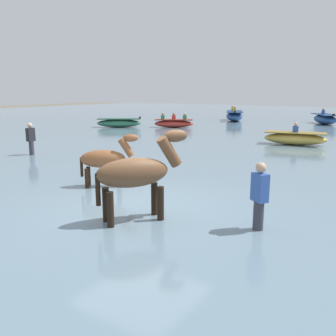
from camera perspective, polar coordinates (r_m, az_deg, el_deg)
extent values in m
plane|color=#666051|center=(8.54, -4.06, -8.19)|extent=(120.00, 120.00, 0.00)
cube|color=slate|center=(17.28, 16.64, 2.21)|extent=(90.00, 90.00, 0.31)
ellipsoid|color=brown|center=(10.29, -10.05, 1.41)|extent=(1.24, 1.08, 0.49)
cylinder|color=black|center=(10.53, -7.49, -1.97)|extent=(0.11, 0.11, 0.84)
cylinder|color=black|center=(10.24, -7.60, -2.37)|extent=(0.11, 0.11, 0.84)
cylinder|color=black|center=(10.63, -12.15, -2.01)|extent=(0.11, 0.11, 0.84)
cylinder|color=black|center=(10.35, -12.39, -2.41)|extent=(0.11, 0.11, 0.84)
cylinder|color=brown|center=(10.18, -6.48, 3.18)|extent=(0.48, 0.43, 0.57)
ellipsoid|color=brown|center=(10.14, -5.81, 4.65)|extent=(0.44, 0.40, 0.21)
cylinder|color=black|center=(10.42, -13.21, 0.13)|extent=(0.08, 0.08, 0.53)
ellipsoid|color=brown|center=(7.41, -5.47, -0.71)|extent=(1.26, 1.54, 0.60)
cylinder|color=black|center=(7.95, -2.12, -5.83)|extent=(0.14, 0.14, 1.02)
cylinder|color=black|center=(7.63, -1.15, -6.60)|extent=(0.14, 0.14, 1.02)
cylinder|color=black|center=(7.66, -9.54, -6.69)|extent=(0.14, 0.14, 1.02)
cylinder|color=black|center=(7.33, -8.87, -7.54)|extent=(0.14, 0.14, 1.02)
cylinder|color=brown|center=(7.60, 0.15, 2.58)|extent=(0.50, 0.59, 0.69)
ellipsoid|color=brown|center=(7.62, 1.20, 4.99)|extent=(0.46, 0.55, 0.26)
cylinder|color=black|center=(7.30, -10.79, -3.31)|extent=(0.10, 0.10, 0.64)
ellipsoid|color=#337556|center=(26.84, -7.59, 6.89)|extent=(3.16, 2.68, 0.57)
cube|color=#1E4634|center=(26.82, -7.61, 7.54)|extent=(3.03, 2.57, 0.04)
cube|color=black|center=(26.71, -4.37, 7.74)|extent=(0.19, 0.20, 0.18)
ellipsoid|color=#28518E|center=(31.76, 23.10, 6.94)|extent=(2.88, 3.65, 0.71)
cube|color=navy|center=(31.73, 23.15, 7.61)|extent=(2.77, 3.51, 0.04)
cube|color=black|center=(30.17, 24.23, 7.48)|extent=(0.20, 0.18, 0.18)
cube|color=#3356A8|center=(31.66, 22.86, 7.94)|extent=(0.29, 0.32, 0.30)
sphere|color=#A37556|center=(31.65, 22.90, 8.37)|extent=(0.18, 0.18, 0.18)
ellipsoid|color=#28518E|center=(32.85, 10.23, 7.89)|extent=(2.91, 4.21, 0.77)
cube|color=navy|center=(32.82, 10.25, 8.59)|extent=(2.79, 4.04, 0.04)
cube|color=black|center=(30.91, 10.30, 8.52)|extent=(0.20, 0.18, 0.18)
cube|color=gold|center=(33.93, 9.91, 9.00)|extent=(0.27, 0.31, 0.30)
sphere|color=beige|center=(33.92, 9.93, 9.40)|extent=(0.18, 0.18, 0.18)
cube|color=#232328|center=(32.81, 10.29, 8.89)|extent=(0.27, 0.31, 0.30)
sphere|color=#A37556|center=(32.80, 10.31, 9.31)|extent=(0.18, 0.18, 0.18)
cube|color=gold|center=(31.70, 10.25, 8.79)|extent=(0.27, 0.31, 0.30)
sphere|color=tan|center=(31.69, 10.27, 9.22)|extent=(0.18, 0.18, 0.18)
ellipsoid|color=#BC382D|center=(26.48, 0.89, 6.87)|extent=(2.89, 2.19, 0.52)
cube|color=maroon|center=(26.45, 0.89, 7.48)|extent=(2.77, 2.11, 0.04)
cube|color=#388E51|center=(26.42, -0.82, 7.84)|extent=(0.31, 0.28, 0.30)
sphere|color=#A37556|center=(26.40, -0.82, 8.36)|extent=(0.18, 0.18, 0.18)
cube|color=red|center=(26.51, 0.90, 7.85)|extent=(0.31, 0.28, 0.30)
sphere|color=#A37556|center=(26.49, 0.91, 8.37)|extent=(0.18, 0.18, 0.18)
cube|color=#388E51|center=(26.53, 2.61, 7.85)|extent=(0.31, 0.28, 0.30)
sphere|color=beige|center=(26.51, 2.61, 8.36)|extent=(0.18, 0.18, 0.18)
ellipsoid|color=gold|center=(19.08, 19.04, 4.29)|extent=(3.07, 1.52, 0.57)
cube|color=olive|center=(19.04, 19.10, 5.20)|extent=(2.95, 1.46, 0.04)
cube|color=#3356A8|center=(18.99, 19.12, 5.70)|extent=(0.29, 0.22, 0.30)
sphere|color=tan|center=(18.96, 19.17, 6.42)|extent=(0.18, 0.18, 0.18)
cylinder|color=#383842|center=(16.22, -20.31, 2.37)|extent=(0.20, 0.20, 0.88)
cube|color=#232328|center=(16.13, -20.49, 4.86)|extent=(0.21, 0.33, 0.54)
sphere|color=beige|center=(16.09, -20.59, 6.20)|extent=(0.20, 0.20, 0.20)
cylinder|color=#383842|center=(7.35, 13.74, -8.28)|extent=(0.20, 0.20, 0.88)
cube|color=#3356A8|center=(7.14, 14.02, -2.92)|extent=(0.38, 0.34, 0.54)
sphere|color=tan|center=(7.05, 14.18, 0.06)|extent=(0.20, 0.20, 0.20)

